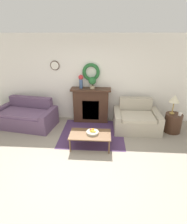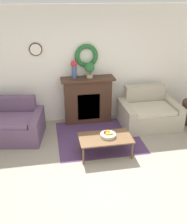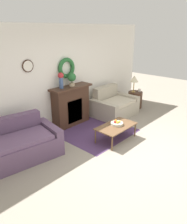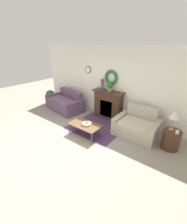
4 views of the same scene
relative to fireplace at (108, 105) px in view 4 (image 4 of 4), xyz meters
name	(u,v)px [view 4 (image 4 of 4)]	position (x,y,z in m)	size (l,w,h in m)	color
ground_plane	(61,145)	(-0.09, -2.36, -0.57)	(16.00, 16.00, 0.00)	gray
floor_rug	(97,126)	(0.10, -0.83, -0.56)	(1.80, 1.68, 0.01)	#4C335B
wall_back	(110,83)	(-0.09, 0.21, 0.79)	(6.80, 0.17, 2.70)	white
fireplace	(108,105)	(0.00, 0.00, 0.00)	(1.25, 0.41, 1.12)	#42281C
couch_left	(65,103)	(-1.98, -0.46, -0.26)	(1.89, 1.22, 0.84)	#604766
loveseat_right	(137,126)	(1.40, -0.43, -0.26)	(1.33, 1.01, 0.87)	#B2A893
coffee_table	(85,125)	(0.10, -1.51, -0.22)	(1.02, 0.58, 0.38)	brown
fruit_bowl	(87,124)	(0.15, -1.48, -0.14)	(0.30, 0.30, 0.12)	beige
side_table_by_loveseat	(171,140)	(2.45, -0.55, -0.29)	(0.48, 0.48, 0.56)	#42281C
table_lamp	(175,115)	(2.39, -0.50, 0.43)	(0.28, 0.28, 0.56)	#B28E42
mug	(177,132)	(2.56, -0.63, 0.04)	(0.09, 0.09, 0.09)	silver
vase_on_mantel_left	(102,83)	(-0.30, 0.01, 0.80)	(0.15, 0.15, 0.41)	#3D5684
potted_plant_on_mantel	(110,85)	(0.05, -0.01, 0.77)	(0.23, 0.23, 0.36)	tan
potted_plant_floor_by_couch	(50,96)	(-3.09, -0.40, -0.16)	(0.44, 0.44, 0.69)	tan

